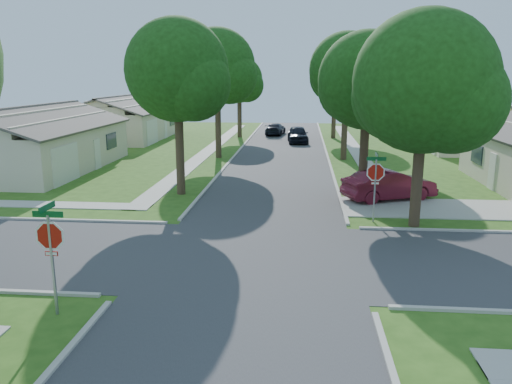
{
  "coord_description": "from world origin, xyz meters",
  "views": [
    {
      "loc": [
        1.59,
        -16.17,
        6.1
      ],
      "look_at": [
        -0.18,
        2.97,
        1.6
      ],
      "focal_mm": 35.0,
      "sensor_mm": 36.0,
      "label": 1
    }
  ],
  "objects": [
    {
      "name": "road_ns",
      "position": [
        0.0,
        0.0,
        0.0
      ],
      "size": [
        7.0,
        100.0,
        0.02
      ],
      "primitive_type": "cube",
      "color": "#333335",
      "rests_on": "ground"
    },
    {
      "name": "car_curb_west",
      "position": [
        -1.2,
        36.32,
        0.61
      ],
      "size": [
        2.17,
        4.4,
        1.23
      ],
      "primitive_type": "imported",
      "rotation": [
        0.0,
        0.0,
        3.03
      ],
      "color": "black",
      "rests_on": "ground"
    },
    {
      "name": "sidewalk_nw",
      "position": [
        -6.1,
        26.0,
        0.02
      ],
      "size": [
        1.2,
        40.0,
        0.04
      ],
      "primitive_type": "cube",
      "color": "#9E9B91",
      "rests_on": "ground"
    },
    {
      "name": "ground",
      "position": [
        0.0,
        0.0,
        0.0
      ],
      "size": [
        100.0,
        100.0,
        0.0
      ],
      "primitive_type": "plane",
      "color": "#2E5517",
      "rests_on": "ground"
    },
    {
      "name": "house_nw_far",
      "position": [
        -15.99,
        32.0,
        1.52
      ],
      "size": [
        8.42,
        13.6,
        4.23
      ],
      "color": "beige",
      "rests_on": "ground"
    },
    {
      "name": "tree_w_mid",
      "position": [
        -4.64,
        21.01,
        6.49
      ],
      "size": [
        5.8,
        5.6,
        9.56
      ],
      "color": "#38281C",
      "rests_on": "ground"
    },
    {
      "name": "house_nw_near",
      "position": [
        -15.99,
        15.0,
        1.52
      ],
      "size": [
        8.42,
        13.6,
        4.23
      ],
      "color": "beige",
      "rests_on": "ground"
    },
    {
      "name": "tree_ne_corner",
      "position": [
        6.36,
        4.21,
        5.59
      ],
      "size": [
        5.8,
        5.6,
        8.66
      ],
      "color": "#38281C",
      "rests_on": "ground"
    },
    {
      "name": "tree_w_far",
      "position": [
        -4.65,
        34.01,
        5.51
      ],
      "size": [
        4.76,
        4.6,
        8.04
      ],
      "color": "#38281C",
      "rests_on": "ground"
    },
    {
      "name": "car_curb_east",
      "position": [
        1.2,
        30.32,
        0.76
      ],
      "size": [
        2.13,
        4.61,
        1.53
      ],
      "primitive_type": "imported",
      "rotation": [
        0.0,
        0.0,
        0.07
      ],
      "color": "black",
      "rests_on": "ground"
    },
    {
      "name": "car_driveway",
      "position": [
        6.0,
        8.7,
        0.77
      ],
      "size": [
        4.95,
        3.36,
        1.54
      ],
      "primitive_type": "imported",
      "rotation": [
        0.0,
        0.0,
        1.98
      ],
      "color": "#561120",
      "rests_on": "ground"
    },
    {
      "name": "tree_e_far",
      "position": [
        4.75,
        34.01,
        5.98
      ],
      "size": [
        5.17,
        5.0,
        8.72
      ],
      "color": "#38281C",
      "rests_on": "ground"
    },
    {
      "name": "house_ne_far",
      "position": [
        15.99,
        29.0,
        1.52
      ],
      "size": [
        8.42,
        13.6,
        4.23
      ],
      "color": "beige",
      "rests_on": "ground"
    },
    {
      "name": "stop_sign_ne",
      "position": [
        4.7,
        4.7,
        2.03
      ],
      "size": [
        1.05,
        0.8,
        2.98
      ],
      "color": "gray",
      "rests_on": "ground"
    },
    {
      "name": "tree_w_near",
      "position": [
        -4.64,
        9.01,
        6.12
      ],
      "size": [
        5.38,
        5.2,
        8.97
      ],
      "color": "#38281C",
      "rests_on": "ground"
    },
    {
      "name": "sidewalk_ne",
      "position": [
        6.1,
        26.0,
        0.02
      ],
      "size": [
        1.2,
        40.0,
        0.04
      ],
      "primitive_type": "cube",
      "color": "#9E9B91",
      "rests_on": "ground"
    },
    {
      "name": "stop_sign_sw",
      "position": [
        -4.7,
        -4.7,
        2.03
      ],
      "size": [
        1.05,
        0.8,
        2.98
      ],
      "color": "gray",
      "rests_on": "ground"
    },
    {
      "name": "tree_e_mid",
      "position": [
        4.76,
        21.01,
        6.25
      ],
      "size": [
        5.59,
        5.4,
        9.21
      ],
      "color": "#38281C",
      "rests_on": "ground"
    },
    {
      "name": "tree_e_near",
      "position": [
        4.75,
        9.01,
        5.64
      ],
      "size": [
        4.97,
        4.8,
        8.28
      ],
      "color": "#38281C",
      "rests_on": "ground"
    },
    {
      "name": "driveway",
      "position": [
        7.9,
        7.1,
        0.03
      ],
      "size": [
        8.8,
        3.6,
        0.05
      ],
      "primitive_type": "cube",
      "color": "#9E9B91",
      "rests_on": "ground"
    }
  ]
}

